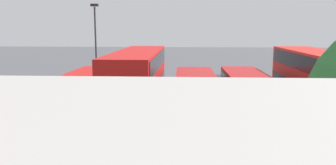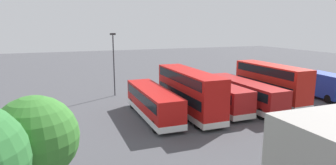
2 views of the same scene
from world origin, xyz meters
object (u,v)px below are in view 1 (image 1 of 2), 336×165
at_px(bus_double_decker_near_end, 314,85).
at_px(bus_single_deck_third, 196,97).
at_px(bus_single_deck_fifth, 80,96).
at_px(lamp_post_tall, 96,41).
at_px(car_hatchback_silver, 218,84).
at_px(bus_double_decker_fourth, 138,85).
at_px(bus_single_deck_second, 251,98).

xyz_separation_m(bus_double_decker_near_end, bus_single_deck_third, (7.30, 0.15, -0.83)).
relative_size(bus_double_decker_near_end, bus_single_deck_fifth, 0.95).
height_order(bus_single_deck_third, lamp_post_tall, lamp_post_tall).
relative_size(bus_single_deck_third, bus_single_deck_fifth, 0.94).
relative_size(car_hatchback_silver, lamp_post_tall, 0.54).
relative_size(bus_single_deck_fifth, lamp_post_tall, 1.34).
height_order(bus_double_decker_near_end, bus_single_deck_third, bus_double_decker_near_end).
relative_size(bus_double_decker_fourth, car_hatchback_silver, 2.55).
bearing_deg(lamp_post_tall, bus_double_decker_near_end, 147.90).
height_order(bus_double_decker_near_end, bus_double_decker_fourth, same).
bearing_deg(lamp_post_tall, car_hatchback_silver, -177.66).
distance_m(bus_double_decker_fourth, car_hatchback_silver, 13.03).
xyz_separation_m(car_hatchback_silver, lamp_post_tall, (11.47, 0.47, 4.02)).
bearing_deg(bus_double_decker_near_end, bus_single_deck_third, 1.16).
bearing_deg(bus_single_deck_third, bus_single_deck_fifth, 1.74).
distance_m(bus_single_deck_third, bus_double_decker_fourth, 3.72).
xyz_separation_m(bus_double_decker_near_end, bus_double_decker_fourth, (10.88, 0.70, 0.00)).
xyz_separation_m(bus_single_deck_fifth, lamp_post_tall, (1.75, -10.66, 3.10)).
xyz_separation_m(bus_single_deck_fifth, car_hatchback_silver, (-9.73, -11.13, -0.92)).
distance_m(bus_single_deck_fifth, lamp_post_tall, 11.24).
bearing_deg(bus_double_decker_near_end, bus_double_decker_fourth, 3.70).
height_order(bus_double_decker_near_end, bus_single_deck_fifth, bus_double_decker_near_end).
distance_m(bus_double_decker_near_end, car_hatchback_silver, 11.96).
relative_size(bus_single_deck_second, lamp_post_tall, 1.44).
distance_m(bus_single_deck_second, lamp_post_tall, 16.68).
relative_size(bus_double_decker_fourth, bus_single_deck_fifth, 1.03).
bearing_deg(bus_double_decker_fourth, lamp_post_tall, -63.34).
relative_size(bus_single_deck_fifth, car_hatchback_silver, 2.47).
height_order(bus_single_deck_third, bus_double_decker_fourth, bus_double_decker_fourth).
xyz_separation_m(bus_single_deck_second, bus_single_deck_fifth, (10.76, 0.07, -0.00)).
distance_m(bus_single_deck_second, car_hatchback_silver, 11.14).
bearing_deg(car_hatchback_silver, bus_single_deck_third, 77.73).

